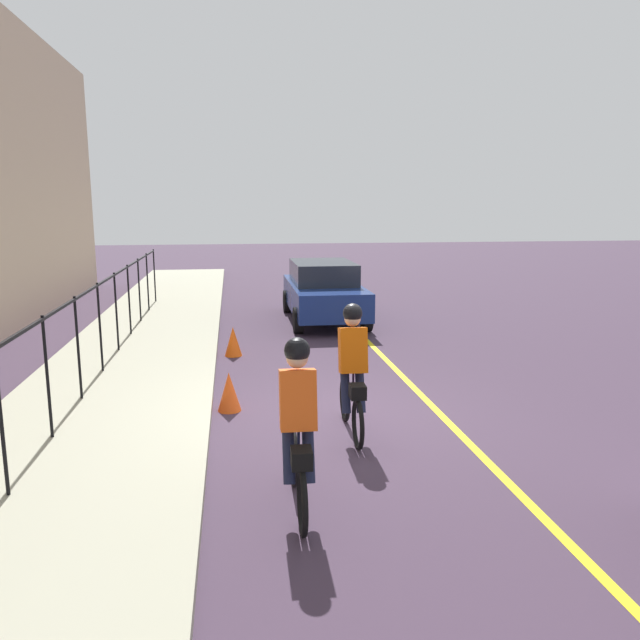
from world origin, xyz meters
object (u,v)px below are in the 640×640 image
cyclist_follow (298,427)px  traffic_cone_near (229,392)px  cyclist_lead (352,371)px  parked_sedan_rear (324,290)px  traffic_cone_far (233,341)px

cyclist_follow → traffic_cone_near: bearing=13.4°
cyclist_lead → traffic_cone_near: 2.18m
cyclist_lead → cyclist_follow: 2.19m
cyclist_follow → traffic_cone_near: size_ratio=3.03×
parked_sedan_rear → traffic_cone_far: parked_sedan_rear is taller
traffic_cone_near → parked_sedan_rear: bearing=-19.5°
cyclist_lead → parked_sedan_rear: (8.37, -0.85, -0.09)m
traffic_cone_far → cyclist_follow: bearing=-174.7°
cyclist_lead → traffic_cone_near: cyclist_lead is taller
traffic_cone_far → traffic_cone_near: bearing=178.7°
cyclist_lead → cyclist_follow: (-1.98, 0.95, 0.00)m
cyclist_lead → parked_sedan_rear: size_ratio=0.41×
cyclist_lead → traffic_cone_far: bearing=19.6°
parked_sedan_rear → traffic_cone_far: (-3.61, 2.43, -0.52)m
cyclist_lead → traffic_cone_far: 5.05m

